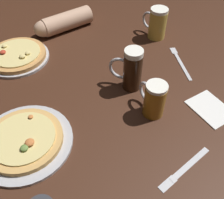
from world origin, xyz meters
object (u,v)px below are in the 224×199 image
object	(u,v)px
beer_mug_dark	(131,70)
diner_arm	(62,23)
pizza_plate_near	(24,140)
fork_spare	(180,62)
beer_mug_amber	(157,23)
napkin_folded	(211,108)
beer_mug_pale	(154,99)
knife_right	(185,168)
pizza_plate_far	(17,56)

from	to	relation	value
beer_mug_dark	diner_arm	distance (m)	0.53
pizza_plate_near	fork_spare	xyz separation A→B (m)	(0.70, 0.20, -0.01)
beer_mug_dark	beer_mug_amber	xyz separation A→B (m)	(0.26, 0.29, -0.01)
beer_mug_dark	fork_spare	distance (m)	0.29
napkin_folded	beer_mug_dark	bearing A→B (deg)	137.34
beer_mug_pale	knife_right	xyz separation A→B (m)	(-0.01, -0.24, -0.06)
fork_spare	diner_arm	size ratio (longest dim) A/B	0.76
beer_mug_amber	napkin_folded	bearing A→B (deg)	-92.65
diner_arm	fork_spare	bearing A→B (deg)	-45.17
beer_mug_dark	diner_arm	world-z (taller)	beer_mug_dark
pizza_plate_far	beer_mug_dark	distance (m)	0.53
beer_mug_dark	beer_mug_amber	size ratio (longest dim) A/B	1.19
napkin_folded	pizza_plate_near	bearing A→B (deg)	173.13
napkin_folded	fork_spare	size ratio (longest dim) A/B	0.67
beer_mug_pale	napkin_folded	bearing A→B (deg)	-16.49
beer_mug_pale	fork_spare	distance (m)	0.33
beer_mug_dark	fork_spare	xyz separation A→B (m)	(0.27, 0.06, -0.08)
beer_mug_dark	napkin_folded	distance (m)	0.33
knife_right	beer_mug_amber	bearing A→B (deg)	70.65
pizza_plate_far	beer_mug_amber	bearing A→B (deg)	-4.01
pizza_plate_far	diner_arm	bearing A→B (deg)	34.07
beer_mug_pale	knife_right	world-z (taller)	beer_mug_pale
fork_spare	pizza_plate_far	bearing A→B (deg)	158.04
beer_mug_dark	beer_mug_amber	world-z (taller)	beer_mug_dark
beer_mug_dark	knife_right	distance (m)	0.40
knife_right	diner_arm	bearing A→B (deg)	101.41
pizza_plate_near	diner_arm	world-z (taller)	diner_arm
pizza_plate_near	beer_mug_pale	size ratio (longest dim) A/B	2.31
pizza_plate_far	beer_mug_amber	world-z (taller)	beer_mug_amber
beer_mug_dark	diner_arm	bearing A→B (deg)	108.26
napkin_folded	knife_right	world-z (taller)	napkin_folded
fork_spare	diner_arm	distance (m)	0.61
napkin_folded	diner_arm	distance (m)	0.82
diner_arm	pizza_plate_near	bearing A→B (deg)	-112.61
beer_mug_pale	fork_spare	xyz separation A→B (m)	(0.24, 0.22, -0.06)
diner_arm	beer_mug_amber	bearing A→B (deg)	-26.48
pizza_plate_near	knife_right	bearing A→B (deg)	-30.28
napkin_folded	fork_spare	bearing A→B (deg)	82.83
napkin_folded	diner_arm	bearing A→B (deg)	119.10
pizza_plate_far	beer_mug_amber	distance (m)	0.67
knife_right	fork_spare	distance (m)	0.52
beer_mug_amber	beer_mug_pale	size ratio (longest dim) A/B	1.09
beer_mug_amber	beer_mug_dark	bearing A→B (deg)	-131.44
pizza_plate_far	beer_mug_amber	size ratio (longest dim) A/B	1.88
beer_mug_amber	pizza_plate_far	bearing A→B (deg)	175.99
beer_mug_amber	napkin_folded	xyz separation A→B (m)	(-0.02, -0.50, -0.07)
napkin_folded	knife_right	distance (m)	0.28
knife_right	diner_arm	xyz separation A→B (m)	(-0.18, 0.89, 0.04)
pizza_plate_near	fork_spare	bearing A→B (deg)	15.96
beer_mug_amber	diner_arm	distance (m)	0.47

